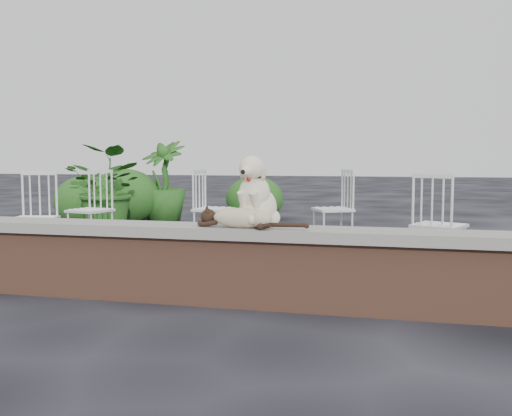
% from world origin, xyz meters
% --- Properties ---
extents(ground, '(60.00, 60.00, 0.00)m').
position_xyz_m(ground, '(0.00, 0.00, 0.00)').
color(ground, black).
rests_on(ground, ground).
extents(brick_wall, '(6.00, 0.30, 0.50)m').
position_xyz_m(brick_wall, '(0.00, 0.00, 0.25)').
color(brick_wall, brown).
rests_on(brick_wall, ground).
extents(capstone, '(6.20, 0.40, 0.08)m').
position_xyz_m(capstone, '(0.00, 0.00, 0.54)').
color(capstone, slate).
rests_on(capstone, brick_wall).
extents(dog, '(0.43, 0.52, 0.53)m').
position_xyz_m(dog, '(0.51, 0.07, 0.84)').
color(dog, beige).
rests_on(dog, capstone).
extents(cat, '(0.99, 0.42, 0.16)m').
position_xyz_m(cat, '(0.43, -0.08, 0.66)').
color(cat, tan).
rests_on(cat, capstone).
extents(chair_b, '(0.67, 0.67, 0.94)m').
position_xyz_m(chair_b, '(-2.06, 2.13, 0.47)').
color(chair_b, white).
rests_on(chair_b, ground).
extents(chair_a, '(0.68, 0.68, 0.94)m').
position_xyz_m(chair_a, '(-2.14, 1.14, 0.47)').
color(chair_a, white).
rests_on(chair_a, ground).
extents(chair_d, '(0.75, 0.75, 0.94)m').
position_xyz_m(chair_d, '(0.76, 2.95, 0.47)').
color(chair_d, white).
rests_on(chair_d, ground).
extents(chair_c, '(0.74, 0.74, 0.94)m').
position_xyz_m(chair_c, '(1.90, 1.51, 0.47)').
color(chair_c, white).
rests_on(chair_c, ground).
extents(chair_e, '(0.60, 0.60, 0.94)m').
position_xyz_m(chair_e, '(-0.66, 2.62, 0.47)').
color(chair_e, white).
rests_on(chair_e, ground).
extents(potted_plant_a, '(1.24, 1.10, 1.27)m').
position_xyz_m(potted_plant_a, '(-2.58, 3.58, 0.63)').
color(potted_plant_a, '#254D16').
rests_on(potted_plant_a, ground).
extents(potted_plant_b, '(0.96, 0.96, 1.38)m').
position_xyz_m(potted_plant_b, '(-2.33, 4.99, 0.69)').
color(potted_plant_b, '#254D16').
rests_on(potted_plant_b, ground).
extents(shrubbery, '(3.46, 2.41, 0.95)m').
position_xyz_m(shrubbery, '(-2.51, 4.82, 0.39)').
color(shrubbery, '#254D16').
rests_on(shrubbery, ground).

